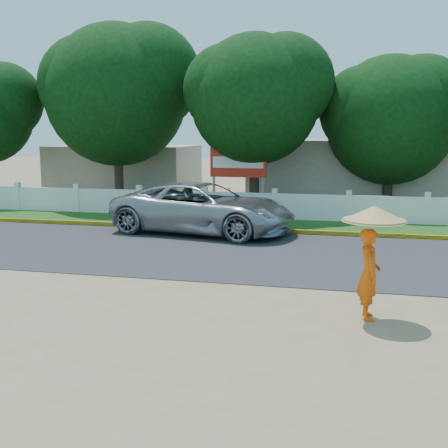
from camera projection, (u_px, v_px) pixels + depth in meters
name	position (u px, v px, depth m)	size (l,w,h in m)	color
ground	(204.00, 295.00, 12.66)	(120.00, 120.00, 0.00)	#9E8460
road	(243.00, 253.00, 16.98)	(60.00, 7.00, 0.02)	#38383A
grass_verge	(269.00, 225.00, 22.02)	(60.00, 3.50, 0.03)	#2D601E
curb	(262.00, 230.00, 20.38)	(40.00, 0.18, 0.16)	yellow
fence	(275.00, 206.00, 23.32)	(40.00, 0.10, 1.10)	silver
building_near	(351.00, 171.00, 29.00)	(10.00, 6.00, 3.20)	#B7AD99
building_far	(125.00, 170.00, 32.94)	(8.00, 5.00, 2.80)	#B7AD99
vehicle	(203.00, 208.00, 20.19)	(3.03, 6.58, 1.83)	#989B9F
monk_with_parasol	(371.00, 246.00, 10.84)	(1.23, 1.23, 2.24)	#D84F0B
billboard	(238.00, 166.00, 24.52)	(2.50, 0.13, 2.95)	gray
tree_row	(304.00, 103.00, 25.10)	(36.58, 7.65, 8.82)	#473828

